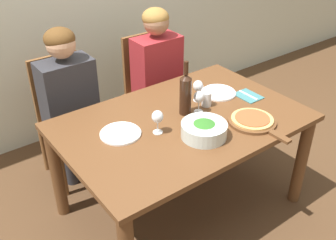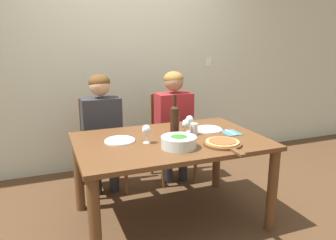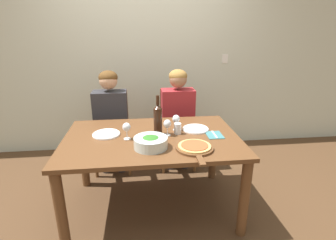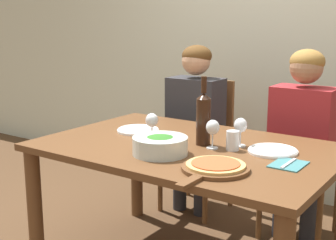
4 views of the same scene
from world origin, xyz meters
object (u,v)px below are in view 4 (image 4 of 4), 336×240
Objects in this scene: chair_left at (202,141)px; wine_glass_left at (152,122)px; wine_bottle at (203,118)px; chair_right at (306,159)px; person_man at (302,128)px; water_tumbler at (233,141)px; fork_on_napkin at (289,164)px; broccoli_bowl at (160,145)px; person_woman at (194,114)px; wine_glass_centre at (213,129)px; wine_glass_right at (241,127)px; pizza_on_board at (215,167)px; dinner_plate_left at (138,130)px; dinner_plate_right at (273,151)px.

wine_glass_left is (0.21, -0.90, 0.34)m from chair_left.
chair_left is 2.62× the size of wine_bottle.
chair_left is 1.00× the size of chair_right.
person_man is 12.05× the size of water_tumbler.
chair_right is 0.96m from fork_on_napkin.
wine_bottle is 1.33× the size of broccoli_bowl.
wine_glass_centre is (0.57, -0.75, 0.11)m from person_woman.
wine_glass_centre is at bearing -128.24° from wine_glass_right.
pizza_on_board is (0.35, -0.07, -0.03)m from broccoli_bowl.
dinner_plate_left is at bearing 172.07° from wine_glass_centre.
water_tumbler is at bearing 166.62° from fork_on_napkin.
person_man is 4.88× the size of dinner_plate_left.
wine_glass_centre is at bearing 174.06° from fork_on_napkin.
pizza_on_board is at bearing -75.63° from water_tumbler.
person_woman reaches higher than dinner_plate_right.
wine_glass_right is 1.50× the size of water_tumbler.
wine_glass_right is (-0.11, -0.74, 0.34)m from chair_right.
fork_on_napkin is (0.78, -0.00, -0.10)m from wine_glass_left.
wine_glass_right reaches higher than fork_on_napkin.
water_tumbler is (0.67, -0.83, 0.28)m from chair_left.
pizza_on_board is 0.45m from wine_glass_right.
fork_on_napkin is (0.42, -0.04, -0.10)m from wine_glass_centre.
dinner_plate_right is at bearing -84.49° from chair_right.
dinner_plate_left is (0.02, -0.79, 0.24)m from chair_left.
wine_glass_left and wine_glass_right have the same top height.
dinner_plate_left is 0.24m from wine_glass_left.
dinner_plate_right is 1.38× the size of fork_on_napkin.
person_woman is 0.78m from person_man.
broccoli_bowl is 0.28m from wine_glass_left.
person_woman is at bearing 180.00° from person_man.
chair_right reaches higher than fork_on_napkin.
wine_glass_left is at bearing -125.68° from person_man.
water_tumbler is (0.10, 0.03, -0.05)m from wine_glass_centre.
wine_glass_left is (-0.54, 0.27, 0.09)m from pizza_on_board.
person_man is at bearing 67.69° from wine_bottle.
person_man is (0.78, -0.12, 0.23)m from chair_left.
chair_left is 2.14× the size of pizza_on_board.
dinner_plate_right is 1.64× the size of wine_glass_centre.
pizza_on_board is at bearing -27.68° from dinner_plate_left.
fork_on_napkin is (0.14, -0.16, -0.01)m from dinner_plate_right.
person_woman is 0.82m from wine_glass_left.
wine_glass_centre is (0.57, -0.86, 0.34)m from chair_left.
person_woman is 1.27m from fork_on_napkin.
water_tumbler is at bearing -157.10° from dinner_plate_right.
dinner_plate_left reaches higher than fork_on_napkin.
water_tumbler is at bearing -46.91° from person_woman.
wine_glass_left is 0.78m from fork_on_napkin.
water_tumbler is at bearing -97.68° from chair_right.
dinner_plate_left is 0.65m from water_tumbler.
fork_on_napkin is at bearing 18.19° from broccoli_bowl.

